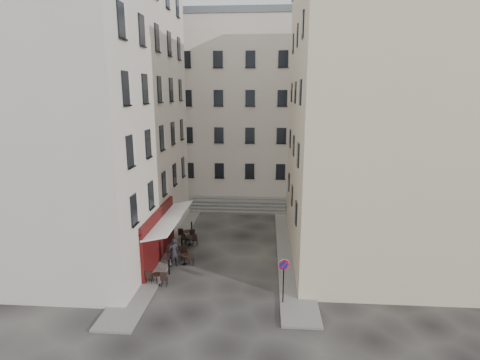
# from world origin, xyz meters

# --- Properties ---
(ground) EXTENTS (90.00, 90.00, 0.00)m
(ground) POSITION_xyz_m (0.00, 0.00, 0.00)
(ground) COLOR black
(ground) RESTS_ON ground
(sidewalk_left) EXTENTS (2.00, 22.00, 0.12)m
(sidewalk_left) POSITION_xyz_m (-4.50, 4.00, 0.06)
(sidewalk_left) COLOR slate
(sidewalk_left) RESTS_ON ground
(sidewalk_right) EXTENTS (2.00, 18.00, 0.12)m
(sidewalk_right) POSITION_xyz_m (4.50, 3.00, 0.06)
(sidewalk_right) COLOR slate
(sidewalk_right) RESTS_ON ground
(building_left) EXTENTS (12.20, 16.20, 20.60)m
(building_left) POSITION_xyz_m (-10.50, 3.00, 10.31)
(building_left) COLOR beige
(building_left) RESTS_ON ground
(building_right) EXTENTS (12.20, 14.20, 18.60)m
(building_right) POSITION_xyz_m (10.50, 3.50, 9.31)
(building_right) COLOR beige
(building_right) RESTS_ON ground
(building_back) EXTENTS (18.20, 10.20, 18.60)m
(building_back) POSITION_xyz_m (-1.00, 19.00, 9.31)
(building_back) COLOR beige
(building_back) RESTS_ON ground
(cafe_storefront) EXTENTS (1.74, 7.30, 3.50)m
(cafe_storefront) POSITION_xyz_m (-4.32, 1.00, 1.88)
(cafe_storefront) COLOR #440E09
(cafe_storefront) RESTS_ON ground
(stone_steps) EXTENTS (9.00, 3.15, 0.80)m
(stone_steps) POSITION_xyz_m (0.00, 12.57, 0.40)
(stone_steps) COLOR slate
(stone_steps) RESTS_ON ground
(bollard_near) EXTENTS (0.12, 0.12, 0.98)m
(bollard_near) POSITION_xyz_m (-3.25, -1.00, 0.53)
(bollard_near) COLOR black
(bollard_near) RESTS_ON ground
(bollard_mid) EXTENTS (0.12, 0.12, 0.98)m
(bollard_mid) POSITION_xyz_m (-3.25, 2.50, 0.53)
(bollard_mid) COLOR black
(bollard_mid) RESTS_ON ground
(bollard_far) EXTENTS (0.12, 0.12, 0.98)m
(bollard_far) POSITION_xyz_m (-3.25, 6.00, 0.53)
(bollard_far) COLOR black
(bollard_far) RESTS_ON ground
(no_parking_sign) EXTENTS (0.57, 0.20, 2.56)m
(no_parking_sign) POSITION_xyz_m (3.65, -3.86, 1.82)
(no_parking_sign) COLOR black
(no_parking_sign) RESTS_ON ground
(bistro_table_a) EXTENTS (1.27, 0.59, 0.89)m
(bistro_table_a) POSITION_xyz_m (-3.60, -2.39, 0.46)
(bistro_table_a) COLOR black
(bistro_table_a) RESTS_ON ground
(bistro_table_b) EXTENTS (1.24, 0.58, 0.87)m
(bistro_table_b) POSITION_xyz_m (-2.59, 0.40, 0.45)
(bistro_table_b) COLOR black
(bistro_table_b) RESTS_ON ground
(bistro_table_c) EXTENTS (1.39, 0.65, 0.98)m
(bistro_table_c) POSITION_xyz_m (-3.26, 1.28, 0.50)
(bistro_table_c) COLOR black
(bistro_table_c) RESTS_ON ground
(bistro_table_d) EXTENTS (1.22, 0.57, 0.86)m
(bistro_table_d) POSITION_xyz_m (-2.93, 3.62, 0.44)
(bistro_table_d) COLOR black
(bistro_table_d) RESTS_ON ground
(bistro_table_e) EXTENTS (1.31, 0.61, 0.92)m
(bistro_table_e) POSITION_xyz_m (-3.31, 4.55, 0.47)
(bistro_table_e) COLOR black
(bistro_table_e) RESTS_ON ground
(pedestrian) EXTENTS (0.84, 0.82, 1.95)m
(pedestrian) POSITION_xyz_m (-3.20, 0.10, 0.98)
(pedestrian) COLOR black
(pedestrian) RESTS_ON ground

